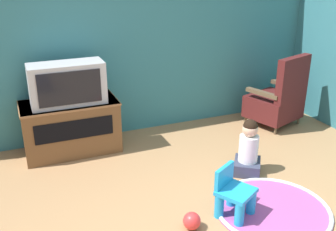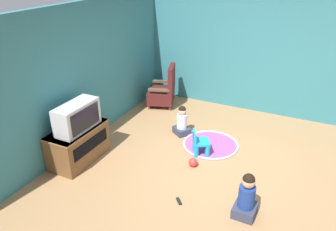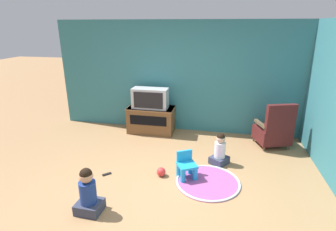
% 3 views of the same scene
% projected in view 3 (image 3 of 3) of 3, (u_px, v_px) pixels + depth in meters
% --- Properties ---
extents(ground_plane, '(30.00, 30.00, 0.00)m').
position_uv_depth(ground_plane, '(158.00, 188.00, 4.05)').
color(ground_plane, '#9E754C').
extents(wall_back, '(5.72, 0.12, 2.51)m').
position_uv_depth(wall_back, '(178.00, 77.00, 6.00)').
color(wall_back, teal).
rests_on(wall_back, ground_plane).
extents(tv_cabinet, '(1.07, 0.55, 0.60)m').
position_uv_depth(tv_cabinet, '(151.00, 119.00, 6.10)').
color(tv_cabinet, brown).
rests_on(tv_cabinet, ground_plane).
extents(television, '(0.80, 0.35, 0.46)m').
position_uv_depth(television, '(150.00, 98.00, 5.88)').
color(television, '#B7B7BC').
rests_on(television, tv_cabinet).
extents(black_armchair, '(0.76, 0.74, 0.97)m').
position_uv_depth(black_armchair, '(274.00, 131.00, 5.32)').
color(black_armchair, brown).
rests_on(black_armchair, ground_plane).
extents(yellow_kid_chair, '(0.39, 0.39, 0.44)m').
position_uv_depth(yellow_kid_chair, '(186.00, 167.00, 4.28)').
color(yellow_kid_chair, '#1E99DB').
rests_on(yellow_kid_chair, ground_plane).
extents(play_mat, '(1.04, 1.04, 0.04)m').
position_uv_depth(play_mat, '(208.00, 182.00, 4.20)').
color(play_mat, '#A54C8C').
rests_on(play_mat, ground_plane).
extents(child_watching_left, '(0.34, 0.30, 0.66)m').
position_uv_depth(child_watching_left, '(88.00, 193.00, 3.46)').
color(child_watching_left, '#33384C').
rests_on(child_watching_left, ground_plane).
extents(child_watching_center, '(0.39, 0.40, 0.59)m').
position_uv_depth(child_watching_center, '(220.00, 151.00, 4.70)').
color(child_watching_center, '#33384C').
rests_on(child_watching_center, ground_plane).
extents(toy_ball, '(0.15, 0.15, 0.15)m').
position_uv_depth(toy_ball, '(161.00, 172.00, 4.36)').
color(toy_ball, red).
rests_on(toy_ball, ground_plane).
extents(remote_control, '(0.14, 0.13, 0.02)m').
position_uv_depth(remote_control, '(107.00, 174.00, 4.42)').
color(remote_control, black).
rests_on(remote_control, ground_plane).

